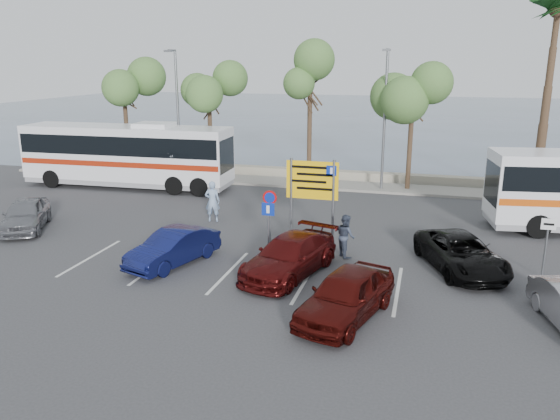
% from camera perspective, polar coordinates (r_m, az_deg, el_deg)
% --- Properties ---
extents(ground, '(120.00, 120.00, 0.00)m').
position_cam_1_polar(ground, '(20.75, -1.31, -5.84)').
color(ground, '#363538').
rests_on(ground, ground).
extents(kerb_strip, '(44.00, 2.40, 0.15)m').
position_cam_1_polar(kerb_strip, '(33.83, 5.50, 2.61)').
color(kerb_strip, gray).
rests_on(kerb_strip, ground).
extents(seawall, '(48.00, 0.80, 0.60)m').
position_cam_1_polar(seawall, '(35.71, 6.07, 3.64)').
color(seawall, gray).
rests_on(seawall, ground).
extents(sea, '(140.00, 140.00, 0.00)m').
position_cam_1_polar(sea, '(79.08, 11.42, 9.63)').
color(sea, '#3A505D').
rests_on(sea, ground).
extents(tree_far_left, '(3.20, 3.20, 7.60)m').
position_cam_1_polar(tree_far_left, '(37.98, -16.09, 13.01)').
color(tree_far_left, '#382619').
rests_on(tree_far_left, kerb_strip).
extents(tree_left, '(3.20, 3.20, 7.20)m').
position_cam_1_polar(tree_left, '(35.28, -7.47, 12.80)').
color(tree_left, '#382619').
rests_on(tree_left, kerb_strip).
extents(tree_mid, '(3.20, 3.20, 8.00)m').
position_cam_1_polar(tree_mid, '(33.30, 3.18, 13.88)').
color(tree_mid, '#382619').
rests_on(tree_mid, kerb_strip).
extents(tree_right, '(3.20, 3.20, 7.40)m').
position_cam_1_polar(tree_right, '(32.57, 13.80, 12.59)').
color(tree_right, '#382619').
rests_on(tree_right, kerb_strip).
extents(palm_tree, '(4.80, 4.80, 11.20)m').
position_cam_1_polar(palm_tree, '(33.14, 27.02, 17.88)').
color(palm_tree, '#382619').
rests_on(palm_tree, kerb_strip).
extents(street_lamp_left, '(0.45, 1.15, 8.01)m').
position_cam_1_polar(street_lamp_left, '(35.75, -10.70, 10.45)').
color(street_lamp_left, slate).
rests_on(street_lamp_left, kerb_strip).
extents(street_lamp_right, '(0.45, 1.15, 8.01)m').
position_cam_1_polar(street_lamp_right, '(32.28, 10.89, 9.93)').
color(street_lamp_right, slate).
rests_on(street_lamp_right, kerb_strip).
extents(direction_sign, '(2.20, 0.12, 3.60)m').
position_cam_1_polar(direction_sign, '(22.77, 3.39, 2.46)').
color(direction_sign, slate).
rests_on(direction_sign, ground).
extents(sign_no_stop, '(0.60, 0.08, 2.35)m').
position_cam_1_polar(sign_no_stop, '(22.60, -1.06, 0.15)').
color(sign_no_stop, slate).
rests_on(sign_no_stop, ground).
extents(sign_parking, '(0.50, 0.07, 2.25)m').
position_cam_1_polar(sign_parking, '(21.05, -1.23, -1.30)').
color(sign_parking, slate).
rests_on(sign_parking, ground).
extents(sign_taxi, '(0.50, 0.07, 2.20)m').
position_cam_1_polar(sign_taxi, '(21.34, 26.09, -2.82)').
color(sign_taxi, slate).
rests_on(sign_taxi, ground).
extents(lane_markings, '(12.02, 4.20, 0.01)m').
position_cam_1_polar(lane_markings, '(20.21, -5.24, -6.49)').
color(lane_markings, silver).
rests_on(lane_markings, ground).
extents(coach_bus_left, '(12.83, 3.16, 3.97)m').
position_cam_1_polar(coach_bus_left, '(34.40, -15.68, 5.32)').
color(coach_bus_left, silver).
rests_on(coach_bus_left, ground).
extents(car_silver_a, '(3.42, 4.48, 1.42)m').
position_cam_1_polar(car_silver_a, '(27.50, -25.05, -0.41)').
color(car_silver_a, slate).
rests_on(car_silver_a, ground).
extents(car_blue, '(2.57, 4.25, 1.32)m').
position_cam_1_polar(car_blue, '(21.08, -11.10, -3.88)').
color(car_blue, '#10164B').
rests_on(car_blue, ground).
extents(car_maroon, '(3.18, 5.15, 1.39)m').
position_cam_1_polar(car_maroon, '(19.72, 0.98, -4.83)').
color(car_maroon, '#480C0C').
rests_on(car_maroon, ground).
extents(car_red, '(2.94, 4.67, 1.48)m').
position_cam_1_polar(car_red, '(16.61, 6.92, -8.79)').
color(car_red, '#400B09').
rests_on(car_red, ground).
extents(suv_black, '(3.78, 5.18, 1.31)m').
position_cam_1_polar(suv_black, '(21.21, 18.40, -4.30)').
color(suv_black, black).
rests_on(suv_black, ground).
extents(pedestrian_near, '(0.81, 0.63, 1.97)m').
position_cam_1_polar(pedestrian_near, '(26.31, -7.08, 0.91)').
color(pedestrian_near, '#87A1C5').
rests_on(pedestrian_near, ground).
extents(pedestrian_far, '(1.00, 1.05, 1.71)m').
position_cam_1_polar(pedestrian_far, '(21.59, 6.87, -2.69)').
color(pedestrian_far, '#384054').
rests_on(pedestrian_far, ground).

